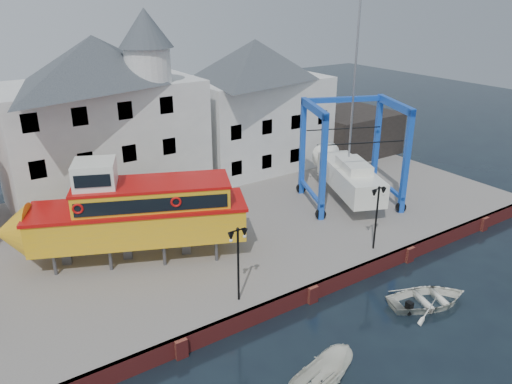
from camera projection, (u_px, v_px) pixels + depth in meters
ground at (311, 302)px, 27.73m from camera, size 140.00×140.00×0.00m
hardstanding at (214, 222)px, 35.99m from camera, size 44.00×22.00×1.00m
quay_wall at (310, 293)px, 27.62m from camera, size 44.00×0.47×1.00m
building_white_main at (103, 118)px, 36.57m from camera, size 14.00×8.30×14.00m
building_white_right at (255, 104)px, 44.50m from camera, size 12.00×8.00×11.20m
shed_dark at (350, 132)px, 49.49m from camera, size 8.00×7.00×4.00m
lamp_post_left at (238, 246)px, 25.01m from camera, size 1.12×0.32×4.20m
lamp_post_right at (378, 202)px, 30.19m from camera, size 1.12×0.32×4.20m
tour_boat at (124, 214)px, 29.15m from camera, size 14.49×8.89×6.24m
travel_lift at (346, 168)px, 38.10m from camera, size 8.39×9.95×14.72m
motorboat_b at (428, 304)px, 27.49m from camera, size 5.39×4.57×0.95m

